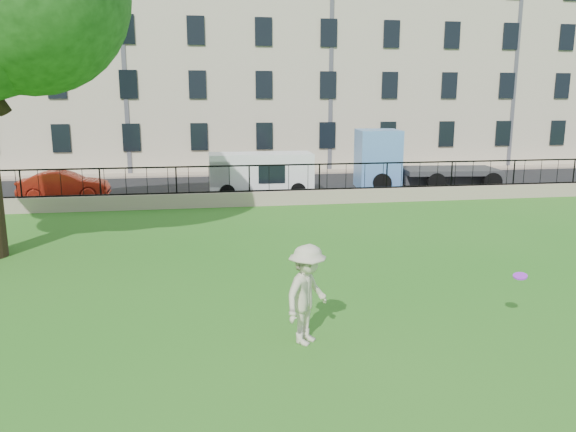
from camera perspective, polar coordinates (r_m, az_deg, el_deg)
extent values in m
plane|color=#27741B|center=(12.25, 1.59, -9.51)|extent=(120.00, 120.00, 0.00)
cube|color=tan|center=(23.67, -3.92, 1.76)|extent=(50.00, 0.40, 0.60)
cube|color=black|center=(23.61, -3.93, 2.55)|extent=(50.00, 0.05, 0.06)
cube|color=black|center=(23.46, -3.97, 5.13)|extent=(50.00, 0.05, 0.06)
cube|color=black|center=(28.33, -4.83, 2.84)|extent=(60.00, 9.00, 0.01)
cube|color=tan|center=(33.46, -5.56, 4.32)|extent=(60.00, 1.40, 0.12)
cube|color=beige|center=(38.90, -6.35, 14.88)|extent=(56.00, 10.00, 13.00)
imported|color=beige|center=(10.40, 1.97, -7.98)|extent=(1.34, 1.37, 1.88)
cylinder|color=#A928E7|center=(11.92, 22.52, -5.66)|extent=(0.32, 0.32, 0.12)
imported|color=#A92514|center=(26.94, -21.77, 2.90)|extent=(3.86, 1.40, 1.26)
cube|color=white|center=(26.00, -2.78, 4.23)|extent=(4.72, 1.89, 1.97)
cube|color=#5F94DF|center=(29.10, 13.87, 5.66)|extent=(7.17, 3.22, 2.91)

